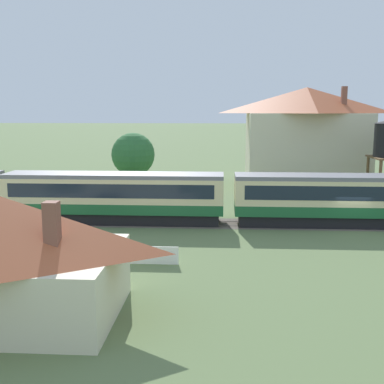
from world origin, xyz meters
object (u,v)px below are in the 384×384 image
station_house_terracotta_roof (305,136)px  yard_tree_0 (133,155)px  parked_car_red (61,240)px  passenger_train (232,196)px  cottage_terracotta_roof (1,254)px

station_house_terracotta_roof → yard_tree_0: (-19.00, -4.77, -1.75)m
station_house_terracotta_roof → parked_car_red: bearing=-126.2°
parked_car_red → yard_tree_0: bearing=-3.3°
station_house_terracotta_roof → parked_car_red: size_ratio=3.15×
parked_car_red → passenger_train: bearing=-56.1°
station_house_terracotta_roof → cottage_terracotta_roof: station_house_terracotta_roof is taller
station_house_terracotta_roof → passenger_train: bearing=-114.6°
station_house_terracotta_roof → cottage_terracotta_roof: size_ratio=1.34×
station_house_terracotta_roof → yard_tree_0: station_house_terracotta_roof is taller
passenger_train → parked_car_red: (-10.96, -7.85, -1.51)m
cottage_terracotta_roof → yard_tree_0: 31.93m
parked_car_red → station_house_terracotta_roof: bearing=-37.9°
passenger_train → yard_tree_0: bearing=126.1°
station_house_terracotta_roof → cottage_terracotta_roof: 41.33m
cottage_terracotta_roof → yard_tree_0: bearing=90.3°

